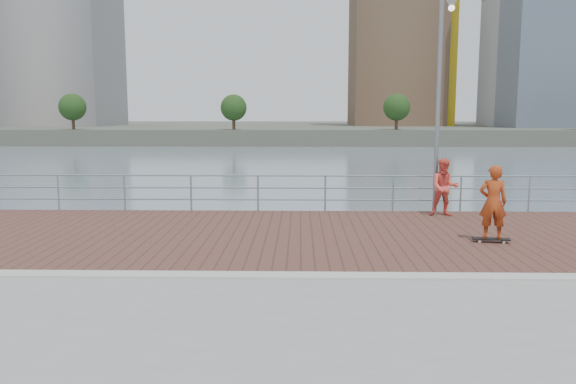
{
  "coord_description": "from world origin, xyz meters",
  "views": [
    {
      "loc": [
        0.26,
        -9.93,
        2.97
      ],
      "look_at": [
        0.0,
        2.0,
        1.3
      ],
      "focal_mm": 35.0,
      "sensor_mm": 36.0,
      "label": 1
    }
  ],
  "objects_px": {
    "bystander": "(444,187)",
    "skateboarder": "(493,202)",
    "guardrail": "(292,189)",
    "street_lamp": "(444,56)"
  },
  "relations": [
    {
      "from": "bystander",
      "to": "skateboarder",
      "type": "bearing_deg",
      "value": -78.82
    },
    {
      "from": "guardrail",
      "to": "bystander",
      "type": "relative_size",
      "value": 23.41
    },
    {
      "from": "bystander",
      "to": "street_lamp",
      "type": "bearing_deg",
      "value": -126.16
    },
    {
      "from": "skateboarder",
      "to": "bystander",
      "type": "distance_m",
      "value": 3.42
    },
    {
      "from": "guardrail",
      "to": "bystander",
      "type": "bearing_deg",
      "value": -9.53
    },
    {
      "from": "guardrail",
      "to": "street_lamp",
      "type": "height_order",
      "value": "street_lamp"
    },
    {
      "from": "guardrail",
      "to": "skateboarder",
      "type": "height_order",
      "value": "skateboarder"
    },
    {
      "from": "street_lamp",
      "to": "skateboarder",
      "type": "relative_size",
      "value": 3.75
    },
    {
      "from": "bystander",
      "to": "guardrail",
      "type": "bearing_deg",
      "value": 177.67
    },
    {
      "from": "guardrail",
      "to": "bystander",
      "type": "xyz_separation_m",
      "value": [
        4.44,
        -0.75,
        0.16
      ]
    }
  ]
}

